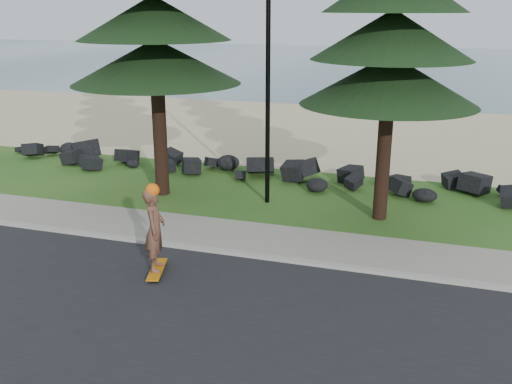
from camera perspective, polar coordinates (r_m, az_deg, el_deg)
ground at (r=15.01m, az=-2.33°, el=-4.80°), size 160.00×160.00×0.00m
road at (r=11.33m, az=-10.21°, el=-13.12°), size 160.00×7.00×0.02m
kerb at (r=14.22m, az=-3.56°, el=-5.95°), size 160.00×0.20×0.10m
sidewalk at (r=15.17m, az=-2.08°, el=-4.38°), size 160.00×2.00×0.08m
beach_sand at (r=28.51m, az=7.56°, el=6.07°), size 160.00×15.00×0.01m
ocean at (r=64.45m, az=13.46°, el=12.33°), size 160.00×58.00×0.01m
seawall_boulders at (r=20.06m, az=3.05°, el=1.12°), size 60.00×2.40×1.10m
lamp_post at (r=16.97m, az=1.21°, el=12.31°), size 0.25×0.14×8.14m
skateboarder at (r=12.94m, az=-10.08°, el=-3.75°), size 0.63×1.18×2.14m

